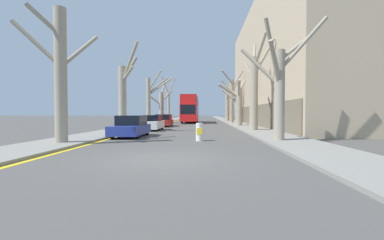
{
  "coord_description": "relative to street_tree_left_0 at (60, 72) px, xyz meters",
  "views": [
    {
      "loc": [
        1.46,
        -8.66,
        1.57
      ],
      "look_at": [
        -0.42,
        27.86,
        0.58
      ],
      "focal_mm": 24.0,
      "sensor_mm": 36.0,
      "label": 1
    }
  ],
  "objects": [
    {
      "name": "building_facade_right",
      "position": [
        18.26,
        21.6,
        4.16
      ],
      "size": [
        10.08,
        36.47,
        15.59
      ],
      "color": "tan",
      "rests_on": "ground"
    },
    {
      "name": "sidewalk_left",
      "position": [
        -0.27,
        46.19,
        -3.56
      ],
      "size": [
        2.96,
        120.0,
        0.12
      ],
      "primitive_type": "cube",
      "color": "gray",
      "rests_on": "ground"
    },
    {
      "name": "street_tree_left_1",
      "position": [
        0.28,
        9.0,
        -0.46
      ],
      "size": [
        2.16,
        1.81,
        7.34
      ],
      "color": "gray",
      "rests_on": "ground"
    },
    {
      "name": "parked_car_2",
      "position": [
        2.29,
        17.5,
        -2.95
      ],
      "size": [
        1.86,
        4.55,
        1.42
      ],
      "color": "maroon",
      "rests_on": "ground"
    },
    {
      "name": "street_tree_left_0",
      "position": [
        0.0,
        0.0,
        0.0
      ],
      "size": [
        2.91,
        3.96,
        6.77
      ],
      "color": "gray",
      "rests_on": "ground"
    },
    {
      "name": "street_tree_left_4",
      "position": [
        0.0,
        37.63,
        0.01
      ],
      "size": [
        3.15,
        2.24,
        8.69
      ],
      "color": "gray",
      "rests_on": "ground"
    },
    {
      "name": "parked_car_0",
      "position": [
        2.29,
        4.3,
        -2.96
      ],
      "size": [
        1.81,
        4.14,
        1.41
      ],
      "color": "navy",
      "rests_on": "ground"
    },
    {
      "name": "parked_car_1",
      "position": [
        2.29,
        10.72,
        -2.96
      ],
      "size": [
        1.81,
        4.03,
        1.39
      ],
      "color": "silver",
      "rests_on": "ground"
    },
    {
      "name": "street_tree_left_3",
      "position": [
        0.25,
        28.02,
        -0.89
      ],
      "size": [
        3.5,
        2.32,
        6.42
      ],
      "color": "gray",
      "rests_on": "ground"
    },
    {
      "name": "street_tree_left_2",
      "position": [
        0.27,
        19.62,
        -0.24
      ],
      "size": [
        3.22,
        2.01,
        6.86
      ],
      "color": "gray",
      "rests_on": "ground"
    },
    {
      "name": "street_tree_right_0",
      "position": [
        11.22,
        1.56,
        -0.57
      ],
      "size": [
        4.54,
        2.23,
        6.72
      ],
      "color": "gray",
      "rests_on": "ground"
    },
    {
      "name": "ground_plane",
      "position": [
        5.76,
        -3.81,
        -3.62
      ],
      "size": [
        300.0,
        300.0,
        0.0
      ],
      "primitive_type": "plane",
      "color": "#4C4947"
    },
    {
      "name": "double_decker_bus",
      "position": [
        4.77,
        29.42,
        -1.18
      ],
      "size": [
        2.46,
        10.76,
        4.3
      ],
      "color": "red",
      "rests_on": "ground"
    },
    {
      "name": "street_tree_right_2",
      "position": [
        11.09,
        18.18,
        -0.83
      ],
      "size": [
        3.67,
        4.65,
        5.69
      ],
      "color": "gray",
      "rests_on": "ground"
    },
    {
      "name": "street_tree_right_1",
      "position": [
        11.5,
        10.13,
        0.15
      ],
      "size": [
        2.39,
        3.63,
        8.05
      ],
      "color": "gray",
      "rests_on": "ground"
    },
    {
      "name": "street_tree_right_3",
      "position": [
        11.31,
        27.59,
        0.23
      ],
      "size": [
        3.54,
        2.45,
        8.08
      ],
      "color": "gray",
      "rests_on": "ground"
    },
    {
      "name": "sidewalk_right",
      "position": [
        11.78,
        46.19,
        -3.56
      ],
      "size": [
        2.96,
        120.0,
        0.12
      ],
      "primitive_type": "cube",
      "color": "gray",
      "rests_on": "ground"
    },
    {
      "name": "traffic_bollard",
      "position": [
        6.89,
        1.96,
        -3.12
      ],
      "size": [
        0.4,
        0.41,
        1.01
      ],
      "color": "white",
      "rests_on": "ground"
    },
    {
      "name": "kerb_line_stripe",
      "position": [
        1.39,
        46.19,
        -3.62
      ],
      "size": [
        0.24,
        120.0,
        0.01
      ],
      "primitive_type": "cube",
      "color": "yellow",
      "rests_on": "ground"
    },
    {
      "name": "street_tree_right_4",
      "position": [
        11.49,
        36.3,
        -0.45
      ],
      "size": [
        2.51,
        3.02,
        7.48
      ],
      "color": "gray",
      "rests_on": "ground"
    }
  ]
}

